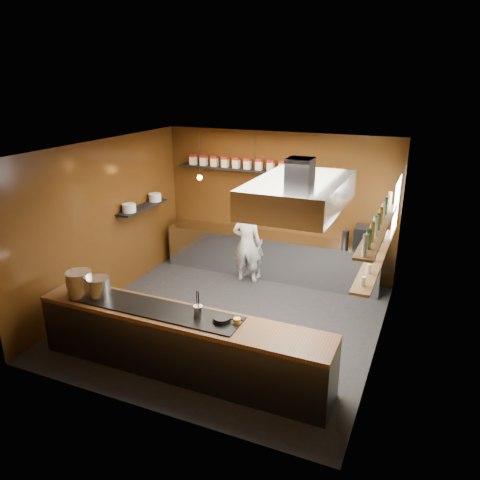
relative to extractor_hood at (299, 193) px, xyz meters
The scene contains 26 objects.
floor 2.85m from the extractor_hood, 162.90° to the left, with size 5.00×5.00×0.00m, color black.
back_wall 3.33m from the extractor_hood, 114.15° to the left, with size 5.00×5.00×0.00m, color black.
left_wall 3.95m from the extractor_hood, behind, with size 5.00×5.00×0.00m, color black.
right_wall 1.62m from the extractor_hood, 18.43° to the left, with size 5.00×5.00×0.00m, color #4A482A.
ceiling 1.45m from the extractor_hood, 162.90° to the left, with size 5.00×5.00×0.00m, color silver.
window_pane 2.47m from the extractor_hood, 61.29° to the left, with size 1.00×1.00×0.00m, color white.
prep_counter 3.54m from the extractor_hood, 116.83° to the left, with size 4.60×0.65×0.90m, color silver.
pass_counter 2.70m from the extractor_hood, 137.38° to the right, with size 4.40×0.72×0.94m.
tin_shelf 3.54m from the extractor_hood, 128.56° to the left, with size 2.60×0.26×0.04m, color black.
plate_shelf 4.02m from the extractor_hood, 158.96° to the left, with size 0.30×1.40×0.04m, color black.
bottle_shelf_upper 1.38m from the extractor_hood, 33.94° to the left, with size 0.26×2.80×0.04m, color brown.
bottle_shelf_lower 1.64m from the extractor_hood, 33.94° to the left, with size 0.26×2.80×0.04m, color brown.
extractor_hood is the anchor object (origin of this frame).
pendant_left 3.44m from the extractor_hood, 142.13° to the left, with size 0.10×0.10×0.95m.
pendant_right 2.60m from the extractor_hood, 125.54° to the left, with size 0.10×0.10×0.95m.
storage_tins 3.44m from the extractor_hood, 126.60° to the left, with size 2.43×0.13×0.22m.
plate_stacks 3.99m from the extractor_hood, 158.96° to the left, with size 0.26×1.16×0.16m.
bottles 1.33m from the extractor_hood, 33.94° to the left, with size 0.06×2.66×0.24m.
wine_glasses 1.59m from the extractor_hood, 33.94° to the left, with size 0.07×2.37×0.13m.
stockpot_large 3.51m from the extractor_hood, 156.44° to the right, with size 0.39×0.39×0.38m, color silver.
stockpot_small 3.24m from the extractor_hood, 155.13° to the right, with size 0.33×0.33×0.31m, color silver.
utensil_crock 2.15m from the extractor_hood, 130.89° to the right, with size 0.12×0.12×0.16m, color silver.
frying_pan 2.04m from the extractor_hood, 119.32° to the right, with size 0.42×0.25×0.06m.
butter_jar 1.96m from the extractor_hood, 111.90° to the right, with size 0.10×0.10×0.09m, color yellow.
espresso_machine 2.96m from the extractor_hood, 75.88° to the left, with size 0.44×0.42×0.44m, color black.
chef 3.18m from the extractor_hood, 128.12° to the left, with size 0.59×0.39×1.63m, color white.
Camera 1 is at (3.07, -6.57, 4.07)m, focal length 35.00 mm.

